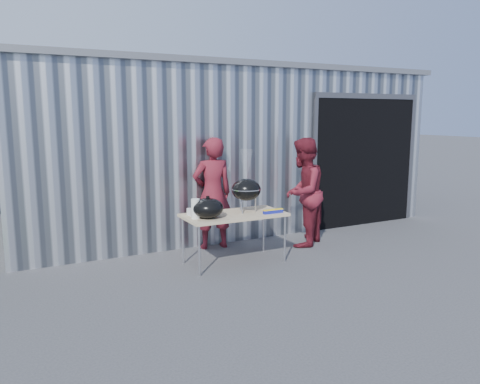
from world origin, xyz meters
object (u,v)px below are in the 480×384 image
folding_table (234,216)px  person_cook (212,193)px  person_bystander (303,192)px  kettle_grill (246,184)px

folding_table → person_cook: (0.05, 0.89, 0.21)m
folding_table → person_cook: person_cook is taller
person_bystander → kettle_grill: bearing=-21.9°
folding_table → person_bystander: person_bystander is taller
person_cook → person_bystander: size_ratio=1.01×
person_cook → folding_table: bearing=91.8°
folding_table → person_bystander: (1.46, 0.34, 0.20)m
kettle_grill → folding_table: bearing=-173.0°
kettle_grill → person_cook: person_cook is taller
folding_table → person_cook: size_ratio=0.82×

